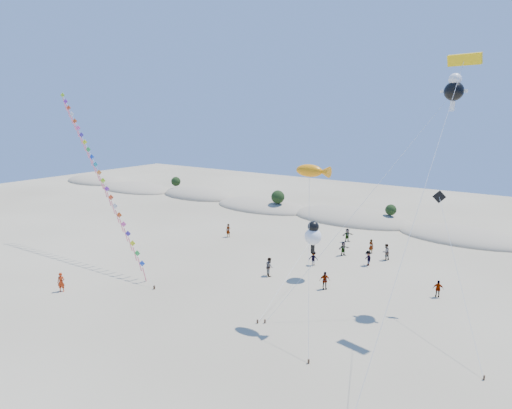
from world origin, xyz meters
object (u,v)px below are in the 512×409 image
object	(u,v)px
parafoil_kite	(463,65)
kite_train	(98,170)
fish_kite	(313,171)
flyer_foreground	(61,282)

from	to	relation	value
parafoil_kite	kite_train	bearing A→B (deg)	-172.15
fish_kite	flyer_foreground	size ratio (longest dim) A/B	6.87
flyer_foreground	parafoil_kite	bearing A→B (deg)	-11.71
kite_train	fish_kite	xyz separation A→B (m)	(26.51, -0.42, 1.96)
kite_train	fish_kite	distance (m)	26.59
kite_train	parafoil_kite	xyz separation A→B (m)	(35.20, 4.85, 9.46)
flyer_foreground	fish_kite	bearing A→B (deg)	-14.83
fish_kite	parafoil_kite	distance (m)	12.63
kite_train	parafoil_kite	bearing A→B (deg)	7.85
fish_kite	flyer_foreground	bearing A→B (deg)	-158.80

